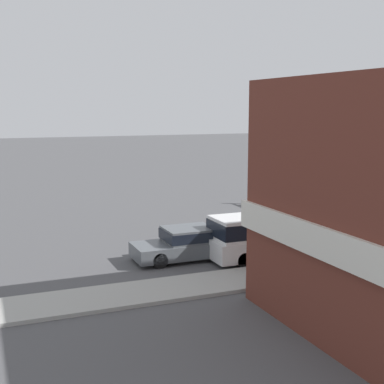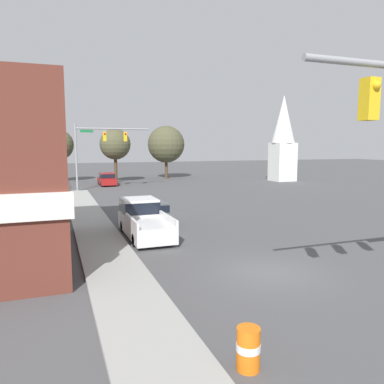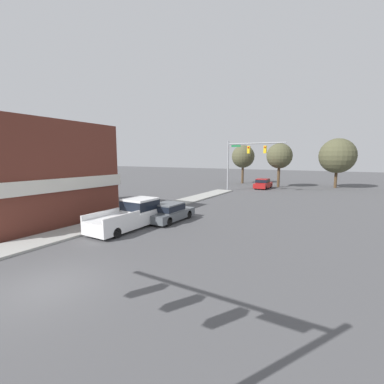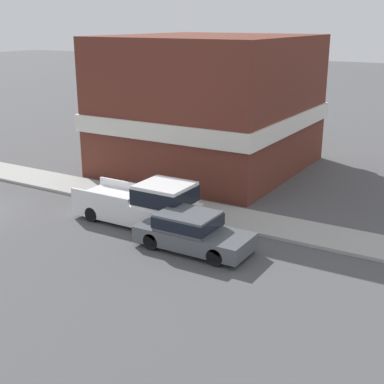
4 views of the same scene
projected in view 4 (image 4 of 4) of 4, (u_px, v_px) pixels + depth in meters
name	position (u px, v px, depth m)	size (l,w,h in m)	color
sidewalk_curb	(54.00, 182.00, 28.71)	(2.40, 60.00, 0.14)	#9E9E99
car_lead	(192.00, 230.00, 20.27)	(1.92, 4.45, 1.43)	black
pickup_truck_parked	(147.00, 203.00, 22.60)	(2.06, 5.50, 1.97)	black
corner_brick_building	(210.00, 105.00, 30.78)	(11.35, 10.42, 7.54)	brown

